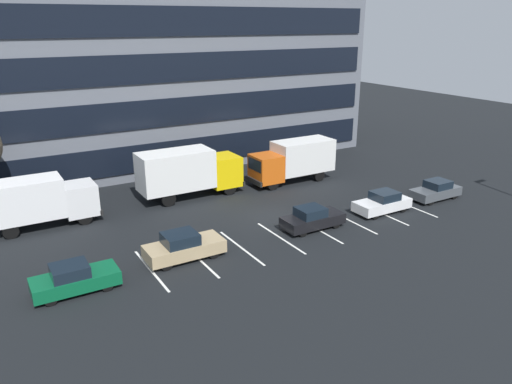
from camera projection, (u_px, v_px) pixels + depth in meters
The scene contains 11 objects.
ground_plane at pixel (269, 216), 34.76m from camera, with size 120.00×120.00×0.00m, color black.
office_building at pixel (166, 44), 45.84m from camera, with size 37.45×11.65×21.60m.
lot_markings at pixel (299, 233), 31.88m from camera, with size 19.74×5.40×0.01m.
box_truck_yellow at pixel (188, 171), 37.76m from camera, with size 7.99×2.64×3.70m.
box_truck_orange at pixel (294, 159), 41.48m from camera, with size 7.37×2.44×3.42m.
box_truck_white at pixel (38, 200), 32.22m from camera, with size 7.15×2.37×3.31m.
sedan_black at pixel (312, 218), 32.38m from camera, with size 4.14×1.73×1.48m.
sedan_forest at pixel (74, 279), 24.81m from camera, with size 4.19×1.75×1.50m.
sedan_tan at pixel (184, 247), 28.23m from camera, with size 4.46×1.87×1.60m.
sedan_charcoal at pixel (436, 190), 37.75m from camera, with size 4.03×1.69×1.44m.
sedan_white at pixel (383, 203), 35.17m from camera, with size 4.16×1.74×1.49m.
Camera 1 is at (-17.29, -27.34, 12.86)m, focal length 35.12 mm.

